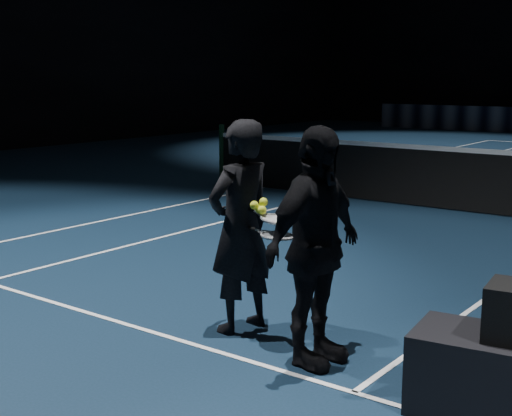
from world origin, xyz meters
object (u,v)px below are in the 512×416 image
at_px(player_a, 241,227).
at_px(racket_lower, 277,236).
at_px(racket_upper, 277,219).
at_px(player_b, 315,247).
at_px(tennis_balls, 261,207).

relative_size(player_a, racket_lower, 2.46).
bearing_deg(racket_lower, racket_upper, 141.34).
height_order(racket_lower, racket_upper, racket_upper).
xyz_separation_m(player_a, racket_upper, (0.40, -0.07, 0.12)).
xyz_separation_m(player_a, player_b, (0.82, -0.22, 0.00)).
relative_size(player_b, racket_lower, 2.46).
bearing_deg(tennis_balls, player_b, -15.52).
bearing_deg(player_b, racket_upper, 73.44).
bearing_deg(tennis_balls, racket_lower, -16.51).
distance_m(player_a, racket_upper, 0.42).
bearing_deg(racket_lower, player_a, -180.00).
bearing_deg(player_a, racket_lower, 84.50).
xyz_separation_m(player_a, tennis_balls, (0.25, -0.06, 0.19)).
bearing_deg(racket_upper, player_a, -178.29).
distance_m(racket_lower, tennis_balls, 0.27).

